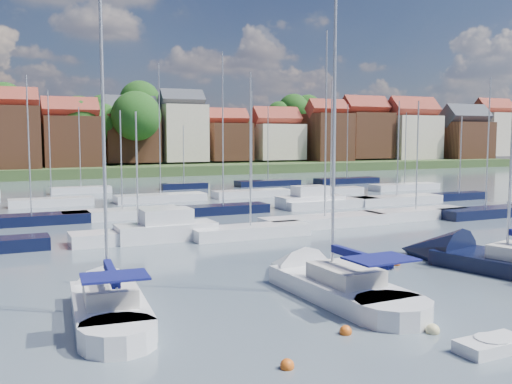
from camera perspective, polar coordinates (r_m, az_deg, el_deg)
name	(u,v)px	position (r m, az deg, el deg)	size (l,w,h in m)	color
ground	(163,205)	(61.60, -9.29, -1.34)	(260.00, 260.00, 0.00)	#4B5A65
sailboat_left	(106,302)	(25.25, -14.73, -10.63)	(3.66, 10.66, 14.27)	silver
sailboat_centre	(320,282)	(27.89, 6.47, -8.94)	(3.53, 12.07, 16.26)	silver
sailboat_navy	(484,261)	(34.65, 21.83, -6.45)	(6.99, 14.06, 18.73)	black
tender	(492,345)	(21.70, 22.52, -13.98)	(2.60, 1.26, 0.55)	silver
buoy_b	(287,369)	(18.90, 3.13, -17.23)	(0.46, 0.46, 0.46)	#D85914
buoy_c	(346,334)	(22.09, 8.95, -13.86)	(0.47, 0.47, 0.47)	#D85914
buoy_d	(433,333)	(22.91, 17.25, -13.32)	(0.52, 0.52, 0.52)	beige
buoy_e	(397,265)	(33.75, 13.91, -7.13)	(0.42, 0.42, 0.42)	#D85914
marina_field	(195,206)	(57.49, -6.17, -1.35)	(79.62, 41.41, 15.93)	silver
far_shore_town	(73,147)	(152.77, -17.87, 4.27)	(212.46, 90.00, 22.27)	#364E27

